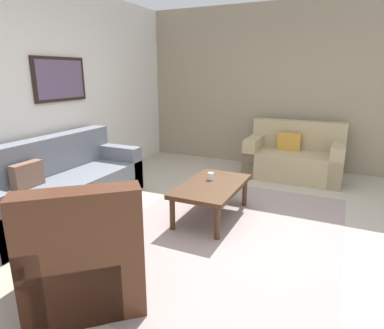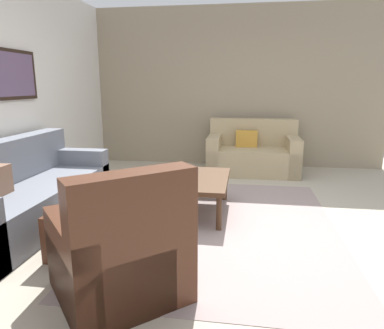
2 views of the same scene
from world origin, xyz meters
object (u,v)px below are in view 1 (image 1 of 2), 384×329
framed_artwork (60,79)px  coffee_table (212,188)px  couch_loveseat (294,158)px  ottoman (88,227)px  cup (211,176)px  armchair_leather (85,262)px  couch_main (55,187)px

framed_artwork → coffee_table: bearing=-90.2°
couch_loveseat → ottoman: size_ratio=2.65×
cup → coffee_table: bearing=-153.1°
couch_loveseat → armchair_leather: 3.97m
armchair_leather → framed_artwork: framed_artwork is taller
ottoman → cup: size_ratio=6.42×
cup → framed_artwork: (-0.14, 2.14, 1.11)m
couch_main → couch_loveseat: same height
couch_loveseat → framed_artwork: 3.75m
couch_loveseat → ottoman: bearing=155.5°
couch_main → armchair_leather: 1.90m
armchair_leather → framed_artwork: (1.77, 1.91, 1.26)m
armchair_leather → ottoman: bearing=41.2°
armchair_leather → couch_main: bearing=53.2°
couch_loveseat → cup: 2.08m
couch_loveseat → armchair_leather: armchair_leather is taller
ottoman → coffee_table: (1.14, -0.85, 0.16)m
ottoman → coffee_table: coffee_table is taller
cup → armchair_leather: bearing=173.1°
ottoman → cup: cup is taller
coffee_table → cup: cup is taller
couch_main → ottoman: (-0.52, -0.98, -0.10)m
armchair_leather → cup: (1.90, -0.23, 0.15)m
couch_main → coffee_table: bearing=-71.2°
couch_main → ottoman: 1.11m
couch_main → ottoman: size_ratio=4.07×
couch_main → framed_artwork: bearing=31.9°
coffee_table → framed_artwork: bearing=89.8°
couch_loveseat → framed_artwork: size_ratio=1.71×
armchair_leather → coffee_table: armchair_leather is taller
couch_loveseat → armchair_leather: (-3.86, 0.93, 0.01)m
coffee_table → framed_artwork: framed_artwork is taller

